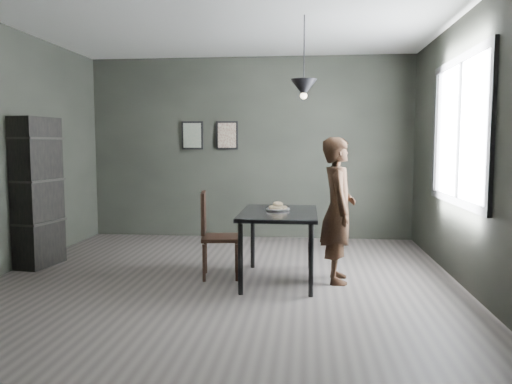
# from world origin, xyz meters

# --- Properties ---
(ground) EXTENTS (5.00, 5.00, 0.00)m
(ground) POSITION_xyz_m (0.00, 0.00, 0.00)
(ground) COLOR #37322F
(ground) RESTS_ON ground
(back_wall) EXTENTS (5.00, 0.10, 2.80)m
(back_wall) POSITION_xyz_m (0.00, 2.50, 1.40)
(back_wall) COLOR black
(back_wall) RESTS_ON ground
(ceiling) EXTENTS (5.00, 5.00, 0.02)m
(ceiling) POSITION_xyz_m (0.00, 0.00, 2.80)
(ceiling) COLOR silver
(ceiling) RESTS_ON ground
(window_assembly) EXTENTS (0.04, 1.96, 1.56)m
(window_assembly) POSITION_xyz_m (2.47, 0.20, 1.60)
(window_assembly) COLOR white
(window_assembly) RESTS_ON ground
(cafe_table) EXTENTS (0.80, 1.20, 0.75)m
(cafe_table) POSITION_xyz_m (0.60, 0.00, 0.67)
(cafe_table) COLOR black
(cafe_table) RESTS_ON ground
(white_plate) EXTENTS (0.23, 0.23, 0.01)m
(white_plate) POSITION_xyz_m (0.59, 0.07, 0.76)
(white_plate) COLOR white
(white_plate) RESTS_ON cafe_table
(donut_pile) EXTENTS (0.20, 0.20, 0.08)m
(donut_pile) POSITION_xyz_m (0.59, 0.07, 0.79)
(donut_pile) COLOR beige
(donut_pile) RESTS_ON white_plate
(woman) EXTENTS (0.38, 0.57, 1.53)m
(woman) POSITION_xyz_m (1.22, 0.04, 0.77)
(woman) COLOR black
(woman) RESTS_ON ground
(wood_chair) EXTENTS (0.47, 0.47, 0.94)m
(wood_chair) POSITION_xyz_m (-0.13, 0.07, 0.54)
(wood_chair) COLOR black
(wood_chair) RESTS_ON ground
(shelf_unit) EXTENTS (0.42, 0.64, 1.78)m
(shelf_unit) POSITION_xyz_m (-2.32, 0.38, 0.89)
(shelf_unit) COLOR black
(shelf_unit) RESTS_ON ground
(pendant_lamp) EXTENTS (0.28, 0.28, 0.86)m
(pendant_lamp) POSITION_xyz_m (0.85, 0.10, 2.05)
(pendant_lamp) COLOR black
(pendant_lamp) RESTS_ON ground
(framed_print_left) EXTENTS (0.34, 0.04, 0.44)m
(framed_print_left) POSITION_xyz_m (-0.90, 2.47, 1.60)
(framed_print_left) COLOR black
(framed_print_left) RESTS_ON ground
(framed_print_right) EXTENTS (0.34, 0.04, 0.44)m
(framed_print_right) POSITION_xyz_m (-0.35, 2.47, 1.60)
(framed_print_right) COLOR black
(framed_print_right) RESTS_ON ground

